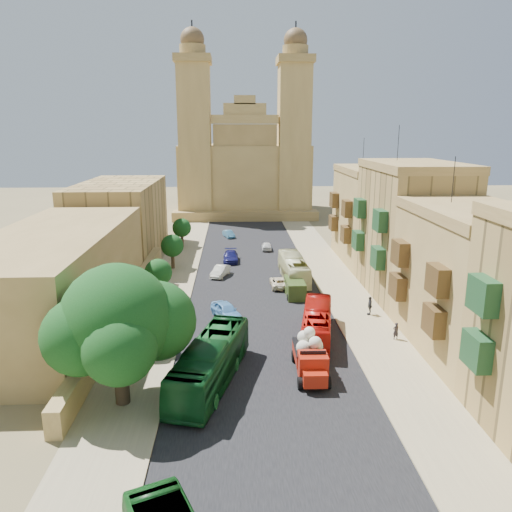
{
  "coord_description": "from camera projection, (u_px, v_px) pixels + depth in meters",
  "views": [
    {
      "loc": [
        -2.33,
        -24.92,
        16.84
      ],
      "look_at": [
        0.0,
        26.0,
        4.0
      ],
      "focal_mm": 35.0,
      "sensor_mm": 36.0,
      "label": 1
    }
  ],
  "objects": [
    {
      "name": "west_building_mid",
      "position": [
        120.0,
        219.0,
        68.96
      ],
      "size": [
        10.0,
        22.0,
        10.0
      ],
      "primitive_type": "cube",
      "color": "tan",
      "rests_on": "ground"
    },
    {
      "name": "bus_red_east",
      "position": [
        317.0,
        323.0,
        41.33
      ],
      "size": [
        4.04,
        9.81,
        2.66
      ],
      "primitive_type": "imported",
      "rotation": [
        0.0,
        0.0,
        2.95
      ],
      "color": "#BA110B",
      "rests_on": "ground"
    },
    {
      "name": "bus_cream_east",
      "position": [
        294.0,
        269.0,
        57.33
      ],
      "size": [
        2.69,
        10.34,
        2.86
      ],
      "primitive_type": "imported",
      "rotation": [
        0.0,
        0.0,
        3.17
      ],
      "color": "beige",
      "rests_on": "ground"
    },
    {
      "name": "west_wall",
      "position": [
        127.0,
        305.0,
        46.96
      ],
      "size": [
        1.0,
        40.0,
        1.8
      ],
      "primitive_type": "cube",
      "color": "#A4854A",
      "rests_on": "ground"
    },
    {
      "name": "ground",
      "position": [
        277.0,
        435.0,
        28.36
      ],
      "size": [
        260.0,
        260.0,
        0.0
      ],
      "primitive_type": "plane",
      "color": "brown"
    },
    {
      "name": "church",
      "position": [
        244.0,
        167.0,
        102.18
      ],
      "size": [
        28.0,
        22.5,
        36.3
      ],
      "color": "#A4854A",
      "rests_on": "ground"
    },
    {
      "name": "kerb_west",
      "position": [
        193.0,
        281.0,
        57.09
      ],
      "size": [
        0.25,
        140.0,
        0.12
      ],
      "primitive_type": "cube",
      "color": "#998964",
      "rests_on": "ground"
    },
    {
      "name": "pedestrian_a",
      "position": [
        396.0,
        331.0,
        41.25
      ],
      "size": [
        0.61,
        0.49,
        1.47
      ],
      "primitive_type": "imported",
      "rotation": [
        0.0,
        0.0,
        3.43
      ],
      "color": "black",
      "rests_on": "ground"
    },
    {
      "name": "red_truck",
      "position": [
        310.0,
        356.0,
        35.17
      ],
      "size": [
        2.3,
        5.6,
        3.24
      ],
      "color": "#AA1E0D",
      "rests_on": "ground"
    },
    {
      "name": "street_tree_b",
      "position": [
        158.0,
        273.0,
        50.46
      ],
      "size": [
        2.79,
        2.79,
        4.29
      ],
      "color": "#37291B",
      "rests_on": "ground"
    },
    {
      "name": "car_white_b",
      "position": [
        267.0,
        246.0,
        72.32
      ],
      "size": [
        1.48,
        3.47,
        1.17
      ],
      "primitive_type": "imported",
      "rotation": [
        0.0,
        0.0,
        3.11
      ],
      "color": "silver",
      "rests_on": "ground"
    },
    {
      "name": "sidewalk_west",
      "position": [
        172.0,
        282.0,
        56.99
      ],
      "size": [
        5.0,
        140.0,
        0.01
      ],
      "primitive_type": "cube",
      "color": "#998964",
      "rests_on": "ground"
    },
    {
      "name": "kerb_east",
      "position": [
        315.0,
        280.0,
        57.71
      ],
      "size": [
        0.25,
        140.0,
        0.12
      ],
      "primitive_type": "cube",
      "color": "#998964",
      "rests_on": "ground"
    },
    {
      "name": "townhouse_c",
      "position": [
        410.0,
        229.0,
        51.59
      ],
      "size": [
        9.0,
        14.0,
        17.4
      ],
      "color": "tan",
      "rests_on": "ground"
    },
    {
      "name": "car_dkblue",
      "position": [
        231.0,
        257.0,
        65.88
      ],
      "size": [
        1.91,
        4.7,
        1.36
      ],
      "primitive_type": "imported",
      "rotation": [
        0.0,
        0.0,
        -0.0
      ],
      "color": "#12134E",
      "rests_on": "ground"
    },
    {
      "name": "street_tree_a",
      "position": [
        136.0,
        310.0,
        38.74
      ],
      "size": [
        3.18,
        3.18,
        4.89
      ],
      "color": "#37291B",
      "rests_on": "ground"
    },
    {
      "name": "street_tree_c",
      "position": [
        172.0,
        246.0,
        62.08
      ],
      "size": [
        2.82,
        2.82,
        4.34
      ],
      "color": "#37291B",
      "rests_on": "ground"
    },
    {
      "name": "street_tree_d",
      "position": [
        182.0,
        228.0,
        73.71
      ],
      "size": [
        2.79,
        2.79,
        4.28
      ],
      "color": "#37291B",
      "rests_on": "ground"
    },
    {
      "name": "olive_pickup",
      "position": [
        295.0,
        288.0,
        52.11
      ],
      "size": [
        1.97,
        4.25,
        1.75
      ],
      "color": "#31461A",
      "rests_on": "ground"
    },
    {
      "name": "sidewalk_east",
      "position": [
        336.0,
        280.0,
        57.84
      ],
      "size": [
        5.0,
        140.0,
        0.01
      ],
      "primitive_type": "cube",
      "color": "#998964",
      "rests_on": "ground"
    },
    {
      "name": "car_blue_a",
      "position": [
        226.0,
        310.0,
        46.01
      ],
      "size": [
        3.33,
        4.56,
        1.44
      ],
      "primitive_type": "imported",
      "rotation": [
        0.0,
        0.0,
        0.43
      ],
      "color": "#5798CF",
      "rests_on": "ground"
    },
    {
      "name": "townhouse_d",
      "position": [
        373.0,
        215.0,
        65.34
      ],
      "size": [
        9.0,
        14.0,
        15.9
      ],
      "color": "#A4854A",
      "rests_on": "ground"
    },
    {
      "name": "west_building_low",
      "position": [
        57.0,
        278.0,
        43.97
      ],
      "size": [
        10.0,
        28.0,
        8.4
      ],
      "primitive_type": "cube",
      "color": "olive",
      "rests_on": "ground"
    },
    {
      "name": "car_white_a",
      "position": [
        220.0,
        271.0,
        59.19
      ],
      "size": [
        2.43,
        4.05,
        1.26
      ],
      "primitive_type": "imported",
      "rotation": [
        0.0,
        0.0,
        -0.31
      ],
      "color": "silver",
      "rests_on": "ground"
    },
    {
      "name": "townhouse_b",
      "position": [
        472.0,
        280.0,
        38.34
      ],
      "size": [
        9.0,
        14.0,
        14.9
      ],
      "color": "#A4854A",
      "rests_on": "ground"
    },
    {
      "name": "road_surface",
      "position": [
        254.0,
        281.0,
        57.42
      ],
      "size": [
        14.0,
        140.0,
        0.01
      ],
      "primitive_type": "cube",
      "color": "black",
      "rests_on": "ground"
    },
    {
      "name": "ficus_tree",
      "position": [
        119.0,
        323.0,
        30.5
      ],
      "size": [
        9.12,
        8.39,
        9.12
      ],
      "color": "#37291B",
      "rests_on": "ground"
    },
    {
      "name": "bus_green_north",
      "position": [
        210.0,
        362.0,
        33.8
      ],
      "size": [
        5.52,
        11.75,
        3.19
      ],
      "primitive_type": "imported",
      "rotation": [
        0.0,
        0.0,
        -0.26
      ],
      "color": "#0F491D",
      "rests_on": "ground"
    },
    {
      "name": "car_blue_b",
      "position": [
        229.0,
        234.0,
        80.89
      ],
      "size": [
        2.2,
        3.63,
        1.13
      ],
      "primitive_type": "imported",
      "rotation": [
        0.0,
        0.0,
        0.31
      ],
      "color": "teal",
      "rests_on": "ground"
    },
    {
      "name": "car_cream",
      "position": [
        279.0,
        282.0,
        55.15
      ],
      "size": [
        1.91,
        4.03,
        1.11
      ],
      "primitive_type": "imported",
      "rotation": [
        0.0,
        0.0,
        3.16
      ],
      "color": "#F5E3BF",
      "rests_on": "ground"
    },
    {
      "name": "pedestrian_c",
      "position": [
        370.0,
        306.0,
        46.76
      ],
      "size": [
        0.7,
        1.13,
        1.79
      ],
      "primitive_type": "imported",
      "rotation": [
        0.0,
        0.0,
        4.44
      ],
      "color": "#303035",
      "rests_on": "ground"
    }
  ]
}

